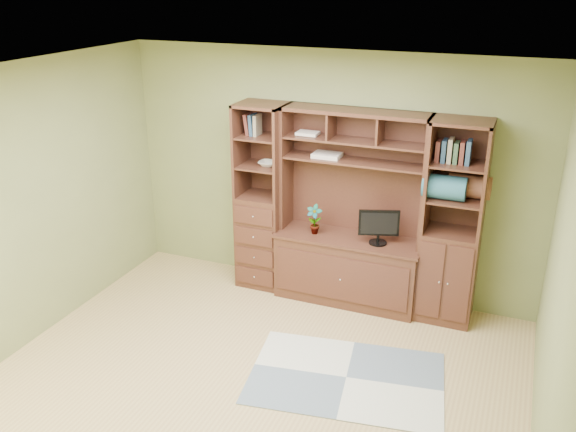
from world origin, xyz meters
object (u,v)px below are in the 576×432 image
at_px(center_hutch, 350,211).
at_px(monitor, 379,221).
at_px(left_tower, 262,197).
at_px(right_tower, 452,224).

xyz_separation_m(center_hutch, monitor, (0.32, -0.03, -0.04)).
xyz_separation_m(center_hutch, left_tower, (-1.00, 0.04, 0.00)).
bearing_deg(left_tower, right_tower, 0.00).
distance_m(center_hutch, monitor, 0.32).
relative_size(left_tower, monitor, 4.10).
relative_size(right_tower, monitor, 4.10).
bearing_deg(left_tower, monitor, -3.26).
bearing_deg(monitor, center_hutch, 155.17).
height_order(center_hutch, monitor, center_hutch).
distance_m(center_hutch, left_tower, 1.00).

